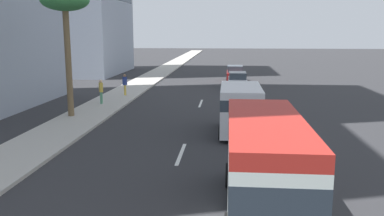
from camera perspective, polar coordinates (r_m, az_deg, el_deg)
name	(u,v)px	position (r m, az deg, el deg)	size (l,w,h in m)	color
ground_plane	(204,94)	(34.90, 1.76, 1.99)	(198.00, 198.00, 0.00)	#2D2D30
sidewalk_right	(126,92)	(35.94, -9.26, 2.23)	(162.00, 3.10, 0.15)	#B2ADA3
lane_stripe_mid	(181,154)	(17.84, -1.57, -6.49)	(3.20, 0.16, 0.01)	silver
lane_stripe_far	(201,103)	(30.25, 1.24, 0.66)	(3.20, 0.16, 0.01)	silver
car_lead	(235,74)	(44.28, 6.08, 4.82)	(4.07, 1.84, 1.70)	#A51E1E
van_second	(241,107)	(21.30, 6.86, 0.21)	(4.76, 2.21, 2.50)	silver
minibus_third	(265,162)	(11.97, 10.26, -7.50)	(6.74, 2.28, 2.85)	silver
car_fourth	(237,80)	(38.79, 6.43, 3.89)	(4.36, 1.80, 1.54)	silver
pedestrian_near_lamp	(125,84)	(33.58, -9.46, 3.42)	(0.38, 0.34, 1.73)	gold
pedestrian_mid_block	(101,90)	(29.90, -12.72, 2.46)	(0.39, 0.36, 1.76)	#4C8C66
palm_tree	(65,5)	(25.75, -17.48, 13.69)	(2.86, 2.86, 7.62)	brown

